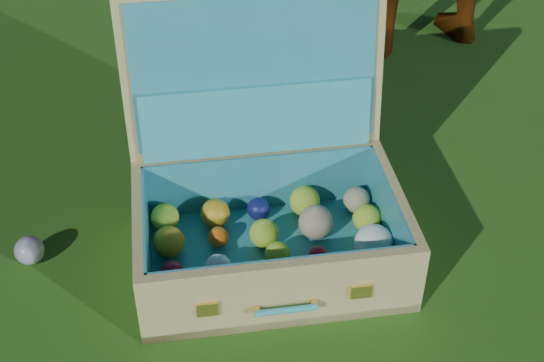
{
  "coord_description": "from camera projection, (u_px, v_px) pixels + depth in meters",
  "views": [
    {
      "loc": [
        -0.08,
        -1.44,
        1.31
      ],
      "look_at": [
        -0.16,
        -0.02,
        0.19
      ],
      "focal_mm": 50.0,
      "sensor_mm": 36.0,
      "label": 1
    }
  ],
  "objects": [
    {
      "name": "ground",
      "position": [
        334.0,
        236.0,
        1.93
      ],
      "size": [
        60.0,
        60.0,
        0.0
      ],
      "primitive_type": "plane",
      "color": "#215114",
      "rests_on": "ground"
    },
    {
      "name": "suitcase",
      "position": [
        267.0,
        187.0,
        1.81
      ],
      "size": [
        0.72,
        0.63,
        0.6
      ],
      "rotation": [
        0.0,
        0.0,
        0.21
      ],
      "color": "tan",
      "rests_on": "ground"
    },
    {
      "name": "stray_ball",
      "position": [
        29.0,
        250.0,
        1.84
      ],
      "size": [
        0.07,
        0.07,
        0.07
      ],
      "primitive_type": "sphere",
      "color": "teal",
      "rests_on": "ground"
    }
  ]
}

